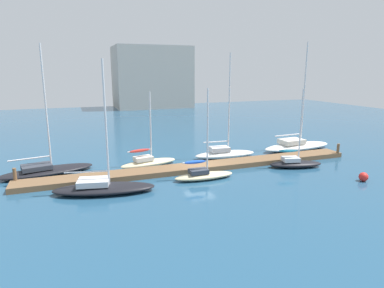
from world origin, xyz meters
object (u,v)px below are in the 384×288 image
sailboat_1 (103,187)px  sailboat_6 (297,145)px  sailboat_3 (203,174)px  sailboat_5 (295,162)px  sailboat_2 (148,162)px  harbor_building_distant (152,77)px  sailboat_4 (225,153)px  sailboat_0 (46,170)px  mooring_buoy_red (363,177)px

sailboat_1 → sailboat_6: 23.21m
sailboat_3 → sailboat_5: sailboat_3 is taller
sailboat_1 → sailboat_6: bearing=27.3°
sailboat_2 → sailboat_1: bearing=-141.2°
sailboat_2 → harbor_building_distant: bearing=64.2°
sailboat_4 → sailboat_6: sailboat_6 is taller
sailboat_0 → mooring_buoy_red: size_ratio=14.92×
sailboat_0 → sailboat_5: (21.94, -5.74, 0.01)m
sailboat_3 → mooring_buoy_red: bearing=-21.4°
sailboat_1 → sailboat_3: size_ratio=1.29×
sailboat_0 → sailboat_2: sailboat_0 is taller
sailboat_2 → sailboat_3: sailboat_3 is taller
sailboat_2 → sailboat_5: size_ratio=0.96×
sailboat_3 → sailboat_5: size_ratio=1.03×
mooring_buoy_red → sailboat_4: bearing=124.9°
sailboat_2 → sailboat_3: 6.40m
sailboat_2 → harbor_building_distant: 54.09m
sailboat_4 → harbor_building_distant: harbor_building_distant is taller
sailboat_0 → sailboat_2: bearing=-16.2°
sailboat_1 → mooring_buoy_red: size_ratio=13.08×
sailboat_1 → sailboat_5: size_ratio=1.33×
sailboat_5 → sailboat_6: 7.40m
sailboat_3 → harbor_building_distant: size_ratio=0.42×
sailboat_2 → sailboat_4: size_ratio=0.66×
sailboat_5 → harbor_building_distant: (0.14, 57.12, 6.90)m
sailboat_0 → sailboat_4: (17.22, -0.31, 0.08)m
sailboat_1 → sailboat_6: (22.32, 6.37, 0.08)m
sailboat_6 → mooring_buoy_red: bearing=-103.5°
sailboat_6 → sailboat_2: bearing=178.2°
sailboat_1 → sailboat_5: (17.67, 0.61, 0.00)m
sailboat_0 → sailboat_6: sailboat_6 is taller
sailboat_2 → sailboat_6: bearing=-9.5°
sailboat_1 → mooring_buoy_red: sailboat_1 is taller
sailboat_0 → sailboat_3: 13.86m
sailboat_1 → sailboat_2: bearing=61.8°
sailboat_1 → sailboat_2: sailboat_1 is taller
sailboat_3 → sailboat_1: bearing=-176.5°
sailboat_0 → sailboat_1: size_ratio=1.14×
sailboat_4 → mooring_buoy_red: sailboat_4 is taller
sailboat_4 → harbor_building_distant: bearing=88.4°
sailboat_3 → sailboat_5: (9.45, 0.26, 0.00)m
sailboat_0 → sailboat_4: sailboat_0 is taller
sailboat_1 → mooring_buoy_red: (20.46, -4.71, -0.10)m
sailboat_6 → mooring_buoy_red: 11.23m
sailboat_2 → sailboat_5: (12.95, -5.10, -0.01)m
sailboat_6 → harbor_building_distant: bearing=91.0°
sailboat_4 → sailboat_6: size_ratio=0.89×
sailboat_5 → sailboat_1: bearing=-163.7°
sailboat_5 → sailboat_2: bearing=172.8°
sailboat_3 → sailboat_6: 15.33m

